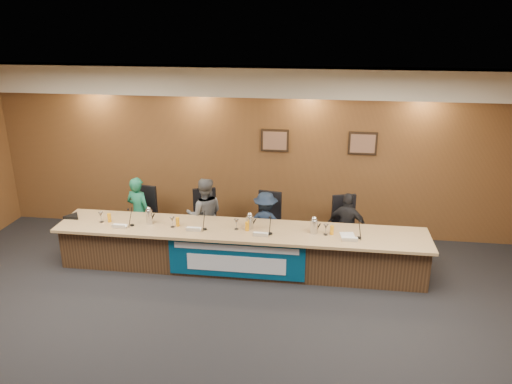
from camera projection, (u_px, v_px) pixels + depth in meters
floor at (209, 360)px, 6.22m from camera, size 10.00×10.00×0.00m
ceiling at (199, 103)px, 5.14m from camera, size 10.00×8.00×0.04m
wall_back at (254, 152)px, 9.41m from camera, size 10.00×0.04×3.20m
soffit at (252, 81)px, 8.72m from camera, size 10.00×0.50×0.50m
dais_body at (240, 249)px, 8.34m from camera, size 6.00×0.80×0.70m
dais_top at (240, 230)px, 8.16m from camera, size 6.10×0.95×0.05m
banner at (236, 259)px, 7.94m from camera, size 2.20×0.02×0.65m
banner_text_upper at (236, 248)px, 7.86m from camera, size 2.00×0.01×0.10m
banner_text_lower at (236, 264)px, 7.96m from camera, size 1.60×0.01×0.28m
wall_photo_left at (275, 140)px, 9.24m from camera, size 0.52×0.04×0.42m
wall_photo_right at (363, 143)px, 9.03m from camera, size 0.52×0.04×0.42m
panelist_a at (139, 212)px, 9.05m from camera, size 0.56×0.45×1.33m
panelist_b at (205, 215)px, 8.89m from camera, size 0.76×0.65×1.37m
panelist_c at (266, 224)px, 8.78m from camera, size 0.77×0.48×1.16m
panelist_d at (347, 227)px, 8.59m from camera, size 0.76×0.47×1.21m
office_chair_a at (142, 220)px, 9.21m from camera, size 0.55×0.55×0.08m
office_chair_b at (206, 223)px, 9.05m from camera, size 0.61×0.61×0.08m
office_chair_c at (266, 226)px, 8.91m from camera, size 0.56×0.56×0.08m
office_chair_d at (346, 231)px, 8.73m from camera, size 0.60×0.60×0.08m
nameplate_a at (118, 226)px, 8.15m from camera, size 0.24×0.08×0.10m
microphone_a at (132, 225)px, 8.27m from camera, size 0.07×0.07×0.02m
juice_glass_a at (109, 218)px, 8.40m from camera, size 0.06×0.06×0.15m
water_glass_a at (101, 217)px, 8.39m from camera, size 0.08×0.08×0.18m
nameplate_b at (193, 229)px, 8.03m from camera, size 0.24×0.08×0.10m
microphone_b at (205, 229)px, 8.12m from camera, size 0.07×0.07×0.02m
juice_glass_b at (178, 222)px, 8.24m from camera, size 0.06×0.06×0.15m
water_glass_b at (172, 222)px, 8.19m from camera, size 0.08×0.08×0.18m
nameplate_c at (260, 234)px, 7.84m from camera, size 0.24×0.08×0.10m
microphone_c at (270, 233)px, 7.96m from camera, size 0.07×0.07×0.02m
juice_glass_c at (247, 226)px, 8.07m from camera, size 0.06×0.06×0.15m
water_glass_c at (236, 224)px, 8.11m from camera, size 0.08×0.08×0.18m
nameplate_d at (350, 239)px, 7.67m from camera, size 0.24×0.08×0.10m
microphone_d at (359, 238)px, 7.81m from camera, size 0.07×0.07×0.02m
juice_glass_d at (332, 230)px, 7.92m from camera, size 0.06×0.06×0.15m
water_glass_d at (326, 230)px, 7.91m from camera, size 0.08×0.08×0.18m
carafe_left at (149, 217)px, 8.31m from camera, size 0.11×0.11×0.24m
carafe_mid at (250, 222)px, 8.13m from camera, size 0.12×0.12×0.22m
carafe_right at (314, 227)px, 7.96m from camera, size 0.13×0.13×0.22m
speakerphone at (73, 216)px, 8.59m from camera, size 0.32×0.32×0.05m
paper_stack at (348, 236)px, 7.88m from camera, size 0.26×0.33×0.01m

